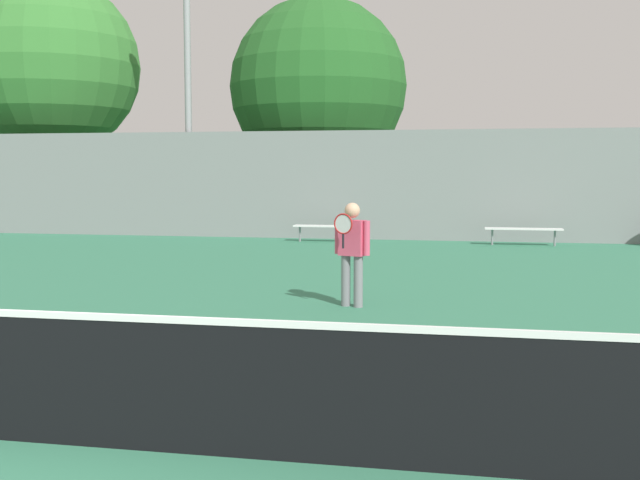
% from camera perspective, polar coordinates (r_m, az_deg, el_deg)
% --- Properties ---
extents(ground_plane, '(100.00, 100.00, 0.00)m').
position_cam_1_polar(ground_plane, '(6.27, -20.19, -14.30)').
color(ground_plane, '#337556').
extents(tennis_net, '(11.38, 0.09, 1.02)m').
position_cam_1_polar(tennis_net, '(6.12, -20.35, -9.72)').
color(tennis_net, black).
rests_on(tennis_net, ground_plane).
extents(tennis_player, '(0.56, 0.49, 1.59)m').
position_cam_1_polar(tennis_player, '(11.34, 2.44, -0.56)').
color(tennis_player, slate).
rests_on(tennis_player, ground_plane).
extents(bench_courtside_far, '(2.09, 0.40, 0.48)m').
position_cam_1_polar(bench_courtside_far, '(21.37, 15.24, 0.77)').
color(bench_courtside_far, white).
rests_on(bench_courtside_far, ground_plane).
extents(bench_adjacent_court, '(1.67, 0.40, 0.48)m').
position_cam_1_polar(bench_adjacent_court, '(21.69, 0.18, 1.00)').
color(bench_adjacent_court, white).
rests_on(bench_adjacent_court, ground_plane).
extents(light_pole_center_back, '(0.90, 0.60, 9.89)m').
position_cam_1_polar(light_pole_center_back, '(24.48, -10.08, 14.76)').
color(light_pole_center_back, '#939399').
rests_on(light_pole_center_back, ground_plane).
extents(back_fence, '(35.96, 0.06, 3.26)m').
position_cam_1_polar(back_fence, '(22.52, 2.97, 4.20)').
color(back_fence, gray).
rests_on(back_fence, ground_plane).
extents(tree_green_tall, '(6.48, 6.48, 9.17)m').
position_cam_1_polar(tree_green_tall, '(30.03, -19.80, 12.39)').
color(tree_green_tall, brown).
rests_on(tree_green_tall, ground_plane).
extents(tree_dark_dense, '(6.12, 6.12, 8.02)m').
position_cam_1_polar(tree_dark_dense, '(26.45, -0.13, 11.59)').
color(tree_dark_dense, brown).
rests_on(tree_dark_dense, ground_plane).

